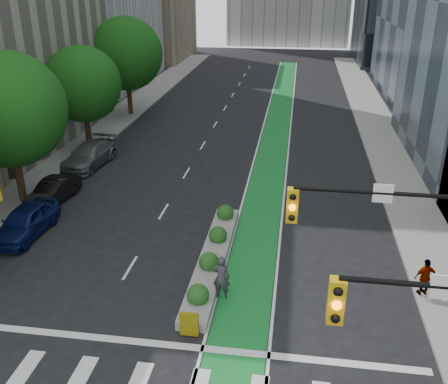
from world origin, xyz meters
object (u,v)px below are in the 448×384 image
(median_planter, at_px, (213,255))
(parked_car_left_mid, at_px, (53,191))
(parked_car_left_near, at_px, (25,221))
(parked_car_left_far, at_px, (89,155))
(pedestrian_far, at_px, (425,277))
(cyclist, at_px, (221,277))

(median_planter, relative_size, parked_car_left_mid, 2.49)
(parked_car_left_near, distance_m, parked_car_left_far, 10.22)
(pedestrian_far, bearing_deg, median_planter, -25.37)
(cyclist, xyz_separation_m, parked_car_left_mid, (-11.23, 7.91, -0.30))
(parked_car_left_mid, xyz_separation_m, pedestrian_far, (19.53, -6.66, 0.30))
(parked_car_left_mid, height_order, parked_car_left_far, parked_car_left_far)
(cyclist, height_order, parked_car_left_far, cyclist)
(median_planter, relative_size, parked_car_left_near, 2.22)
(median_planter, relative_size, parked_car_left_far, 1.89)
(parked_car_left_near, xyz_separation_m, parked_car_left_far, (-0.75, 10.19, 0.00))
(parked_car_left_far, relative_size, pedestrian_far, 3.28)
(pedestrian_far, bearing_deg, parked_car_left_mid, -35.53)
(median_planter, bearing_deg, pedestrian_far, -8.66)
(median_planter, bearing_deg, cyclist, -73.13)
(pedestrian_far, bearing_deg, parked_car_left_far, -49.60)
(parked_car_left_near, bearing_deg, parked_car_left_mid, 98.79)
(parked_car_left_mid, distance_m, parked_car_left_far, 6.16)
(parked_car_left_near, xyz_separation_m, parked_car_left_mid, (-0.48, 4.04, -0.11))
(parked_car_left_near, distance_m, pedestrian_far, 19.23)
(parked_car_left_far, distance_m, pedestrian_far, 23.58)
(parked_car_left_mid, bearing_deg, cyclist, -28.41)
(median_planter, xyz_separation_m, parked_car_left_far, (-10.70, 11.42, 0.41))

